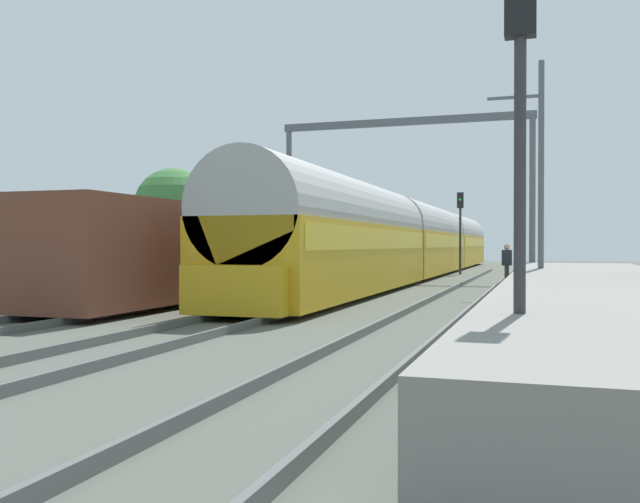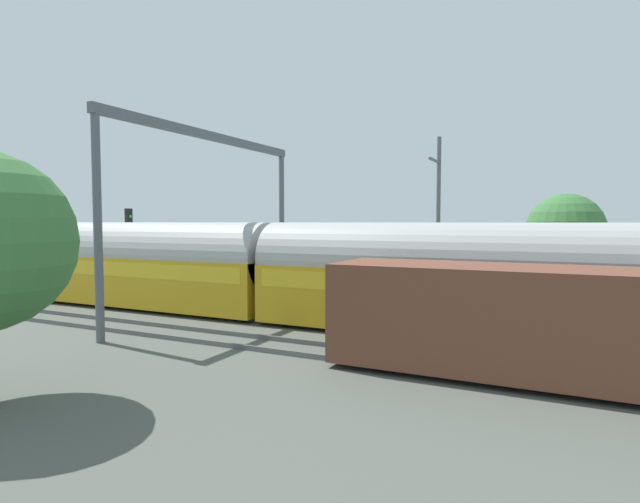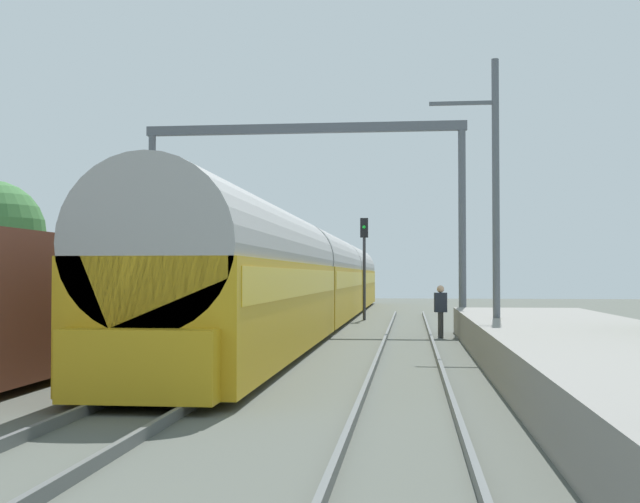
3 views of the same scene
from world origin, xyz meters
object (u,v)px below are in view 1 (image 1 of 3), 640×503
(person_crossing, at_px, (507,261))
(railway_signal_far, at_px, (460,222))
(catenary_gantry, at_px, (404,164))
(passenger_train, at_px, (422,240))
(freight_car, at_px, (183,252))
(railway_signal_near, at_px, (520,115))

(person_crossing, bearing_deg, railway_signal_far, 98.93)
(railway_signal_far, xyz_separation_m, catenary_gantry, (-1.92, -6.97, 2.58))
(passenger_train, xyz_separation_m, person_crossing, (5.02, -8.97, -0.94))
(freight_car, distance_m, railway_signal_far, 22.30)
(railway_signal_far, bearing_deg, person_crossing, -73.91)
(passenger_train, xyz_separation_m, catenary_gantry, (0.00, -5.18, 3.65))
(person_crossing, height_order, catenary_gantry, catenary_gantry)
(freight_car, bearing_deg, railway_signal_near, -45.24)
(railway_signal_far, bearing_deg, catenary_gantry, -105.38)
(passenger_train, xyz_separation_m, railway_signal_far, (1.92, 1.79, 1.06))
(passenger_train, bearing_deg, catenary_gantry, -90.00)
(freight_car, relative_size, railway_signal_far, 2.76)
(person_crossing, bearing_deg, catenary_gantry, 135.78)
(passenger_train, relative_size, person_crossing, 28.44)
(railway_signal_near, bearing_deg, catenary_gantry, 104.03)
(person_crossing, relative_size, catenary_gantry, 0.14)
(freight_car, relative_size, person_crossing, 7.51)
(freight_car, height_order, person_crossing, freight_car)
(catenary_gantry, bearing_deg, railway_signal_far, 74.62)
(catenary_gantry, bearing_deg, passenger_train, 90.00)
(passenger_train, bearing_deg, freight_car, -101.41)
(passenger_train, height_order, freight_car, passenger_train)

